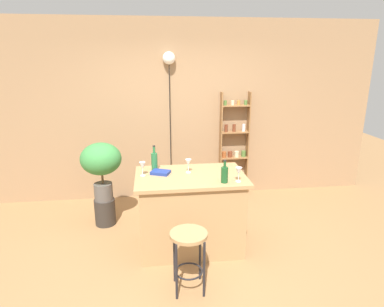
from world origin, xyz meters
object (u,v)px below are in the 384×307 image
at_px(wine_glass_center, 239,172).
at_px(spice_shelf, 234,148).
at_px(wine_glass_right, 188,163).
at_px(pendant_globe_light, 169,62).
at_px(wine_glass_left, 142,166).
at_px(bar_stool, 189,247).
at_px(potted_plant, 101,163).
at_px(bottle_vinegar, 225,174).
at_px(plant_stool, 105,212).
at_px(bottle_sauce_amber, 154,161).
at_px(cookbook, 160,172).

bearing_deg(wine_glass_center, spice_shelf, 77.14).
bearing_deg(wine_glass_right, pendant_globe_light, 94.64).
bearing_deg(wine_glass_left, bar_stool, -62.61).
xyz_separation_m(potted_plant, wine_glass_left, (0.55, -0.65, 0.15)).
bearing_deg(wine_glass_left, bottle_vinegar, -20.31).
relative_size(bar_stool, spice_shelf, 0.37).
relative_size(spice_shelf, wine_glass_left, 10.41).
bearing_deg(wine_glass_right, bar_stool, -96.54).
height_order(potted_plant, pendant_globe_light, pendant_globe_light).
distance_m(spice_shelf, wine_glass_left, 2.06).
relative_size(plant_stool, bottle_sauce_amber, 1.19).
height_order(wine_glass_right, cookbook, wine_glass_right).
distance_m(bottle_sauce_amber, wine_glass_left, 0.23).
height_order(bottle_sauce_amber, pendant_globe_light, pendant_globe_light).
distance_m(plant_stool, wine_glass_center, 2.05).
bearing_deg(plant_stool, cookbook, -38.74).
height_order(spice_shelf, wine_glass_right, spice_shelf).
bearing_deg(cookbook, potted_plant, 164.87).
height_order(plant_stool, bottle_vinegar, bottle_vinegar).
xyz_separation_m(spice_shelf, plant_stool, (-2.00, -0.81, -0.63)).
bearing_deg(bar_stool, potted_plant, 123.68).
distance_m(spice_shelf, potted_plant, 2.16).
height_order(spice_shelf, wine_glass_center, spice_shelf).
distance_m(potted_plant, pendant_globe_light, 1.81).
distance_m(bar_stool, plant_stool, 1.80).
bearing_deg(plant_stool, bottle_vinegar, -34.11).
bearing_deg(bottle_sauce_amber, pendant_globe_light, 78.06).
bearing_deg(bottle_vinegar, bar_stool, -131.70).
xyz_separation_m(bottle_sauce_amber, cookbook, (0.07, -0.14, -0.10)).
relative_size(bottle_vinegar, bottle_sauce_amber, 0.83).
bearing_deg(bottle_sauce_amber, wine_glass_left, -127.64).
bearing_deg(bottle_sauce_amber, wine_glass_center, -29.19).
xyz_separation_m(bar_stool, bottle_sauce_amber, (-0.29, 1.01, 0.56)).
bearing_deg(wine_glass_right, bottle_vinegar, -46.30).
xyz_separation_m(potted_plant, bottle_vinegar, (1.44, -0.97, 0.12)).
bearing_deg(bottle_vinegar, spice_shelf, 72.45).
bearing_deg(pendant_globe_light, wine_glass_center, -70.92).
bearing_deg(potted_plant, bar_stool, -56.32).
bearing_deg(spice_shelf, wine_glass_left, -134.88).
bearing_deg(wine_glass_center, wine_glass_left, 162.75).
bearing_deg(spice_shelf, bottle_vinegar, -107.55).
height_order(bar_stool, bottle_vinegar, bottle_vinegar).
relative_size(potted_plant, bottle_vinegar, 3.12).
xyz_separation_m(potted_plant, wine_glass_center, (1.60, -0.97, 0.15)).
relative_size(bottle_vinegar, pendant_globe_light, 0.11).
bearing_deg(pendant_globe_light, bottle_sauce_amber, -101.94).
height_order(wine_glass_right, pendant_globe_light, pendant_globe_light).
relative_size(plant_stool, wine_glass_left, 2.22).
relative_size(plant_stool, pendant_globe_light, 0.16).
relative_size(potted_plant, pendant_globe_light, 0.34).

